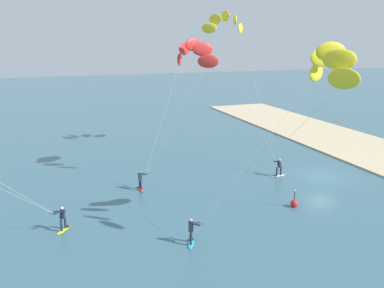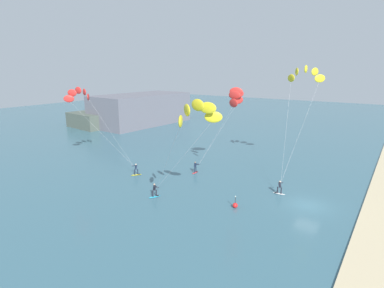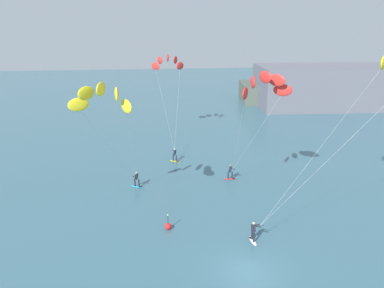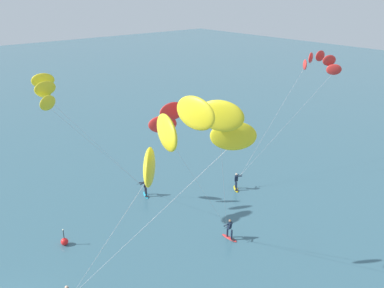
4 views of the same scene
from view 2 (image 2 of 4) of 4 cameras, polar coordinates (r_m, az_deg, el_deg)
name	(u,v)px [view 2 (image 2 of 4)]	position (r m, az deg, el deg)	size (l,w,h in m)	color
ground_plane	(308,205)	(37.74, 20.31, -10.41)	(240.00, 240.00, 0.00)	#386070
kitesurfer_nearshore	(305,78)	(47.20, 19.78, 11.20)	(11.94, 5.25, 15.26)	white
kitesurfer_mid_water	(234,100)	(42.50, 7.67, 7.96)	(5.24, 7.01, 12.38)	red
kitesurfer_far_out	(81,98)	(51.83, -19.52, 7.97)	(4.84, 13.06, 12.05)	yellow
kitesurfer_downwind	(195,116)	(29.13, 0.62, 5.02)	(5.70, 9.33, 12.10)	#23ADD1
marker_buoy	(235,205)	(35.10, 7.84, -10.96)	(0.56, 0.56, 1.38)	red
distant_headland	(137,111)	(89.38, -9.94, 5.89)	(32.50, 20.49, 8.06)	slate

